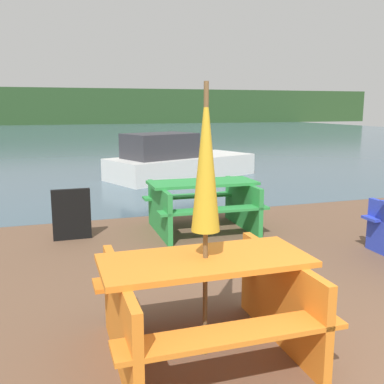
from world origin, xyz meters
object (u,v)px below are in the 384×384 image
(picnic_table_green, at_px, (202,201))
(umbrella_gold, at_px, (206,162))
(signboard, at_px, (72,214))
(boat, at_px, (176,161))
(picnic_table_orange, at_px, (205,298))

(picnic_table_green, distance_m, umbrella_gold, 3.77)
(umbrella_gold, distance_m, signboard, 3.83)
(umbrella_gold, relative_size, signboard, 2.80)
(boat, height_order, signboard, boat)
(picnic_table_green, bearing_deg, umbrella_gold, -109.39)
(picnic_table_green, relative_size, signboard, 2.26)
(picnic_table_orange, height_order, umbrella_gold, umbrella_gold)
(umbrella_gold, distance_m, boat, 9.07)
(picnic_table_green, bearing_deg, picnic_table_orange, -109.39)
(umbrella_gold, bearing_deg, boat, 74.97)
(boat, distance_m, signboard, 6.00)
(picnic_table_orange, xyz_separation_m, umbrella_gold, (-0.00, 0.00, 1.06))
(picnic_table_orange, relative_size, boat, 0.36)
(picnic_table_orange, distance_m, boat, 9.00)
(picnic_table_green, relative_size, umbrella_gold, 0.81)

